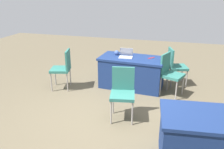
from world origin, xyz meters
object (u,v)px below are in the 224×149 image
Objects in this scene: table_foreground at (132,72)px; chair_tucked_right at (175,64)px; scissors_red at (151,58)px; chair_by_pillar at (63,67)px; chair_aisle at (123,90)px; yarn_ball at (117,53)px; laptop_silver at (126,55)px; table_mid_left at (213,140)px; chair_near_front at (170,72)px.

table_foreground is 1.70× the size of chair_tucked_right.
scissors_red is (-0.45, -0.08, 0.38)m from table_foreground.
chair_by_pillar is (2.58, 0.98, 0.02)m from chair_tucked_right.
table_foreground is 1.49m from chair_aisle.
scissors_red is at bearing 177.41° from yarn_ball.
laptop_silver is (0.27, -1.47, 0.24)m from chair_aisle.
table_mid_left is 1.64× the size of chair_tucked_right.
table_mid_left is 2.27m from chair_near_front.
yarn_ball is at bearing -50.78° from table_mid_left.
table_foreground is 1.65× the size of chair_aisle.
table_foreground is at bearing -55.78° from table_mid_left.
laptop_silver is 1.90× the size of scissors_red.
scissors_red is at bearing -74.36° from chair_tucked_right.
laptop_silver is at bearing -83.75° from chair_by_pillar.
chair_tucked_right is 0.97× the size of chair_by_pillar.
scissors_red is (-0.86, 0.04, -0.05)m from yarn_ball.
laptop_silver is at bearing 0.98° from table_foreground.
chair_aisle is (1.49, -0.88, 0.18)m from table_mid_left.
chair_near_front reaches higher than scissors_red.
chair_by_pillar is at bearing -29.82° from table_mid_left.
chair_tucked_right is (-1.01, -0.43, 0.16)m from table_foreground.
chair_by_pillar reaches higher than yarn_ball.
table_mid_left is 3.66m from chair_by_pillar.
table_foreground is 13.84× the size of yarn_ball.
chair_near_front is 2.82× the size of laptop_silver.
table_foreground is 1.11m from chair_tucked_right.
chair_tucked_right is 5.24× the size of scissors_red.
table_foreground is 1.66× the size of chair_near_front.
chair_tucked_right is 1.49m from yarn_ball.
yarn_ball reaches higher than table_mid_left.
chair_near_front is 0.99× the size of chair_aisle.
table_mid_left is 4.52× the size of laptop_silver.
table_mid_left is 3.22m from yarn_ball.
yarn_ball is at bearing -81.85° from chair_aisle.
scissors_red is at bearing -99.92° from chair_near_front.
chair_by_pillar is (1.69, -0.93, -0.00)m from chair_aisle.
chair_tucked_right is 2.11m from chair_aisle.
table_foreground is at bearing 175.79° from laptop_silver.
chair_aisle is at bearing -133.58° from chair_by_pillar.
yarn_ball is (0.26, -0.12, 0.02)m from laptop_silver.
laptop_silver is (0.15, 0.00, 0.42)m from table_foreground.
yarn_ball is (2.02, -2.47, 0.44)m from table_mid_left.
laptop_silver is (1.76, -2.36, 0.42)m from table_mid_left.
table_foreground is at bearing -85.56° from chair_by_pillar.
chair_by_pillar is at bearing -86.23° from chair_tucked_right.
chair_tucked_right is at bearing -167.36° from yarn_ball.
chair_by_pillar is (2.48, 0.33, 0.00)m from chair_near_front.
chair_aisle reaches higher than chair_near_front.
chair_aisle is 1.70m from yarn_ball.
chair_tucked_right reaches higher than table_mid_left.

